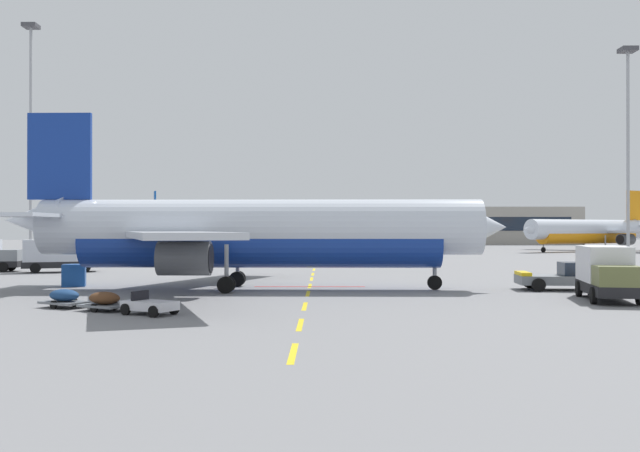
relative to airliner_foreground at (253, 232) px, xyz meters
name	(u,v)px	position (x,y,z in m)	size (l,w,h in m)	color
ground	(538,272)	(25.86, 20.41, -3.95)	(400.00, 400.00, 0.00)	slate
apron_paint_markings	(313,272)	(3.86, 19.61, -3.95)	(8.00, 98.02, 0.01)	yellow
airliner_foreground	(253,232)	(0.00, 0.00, 0.00)	(34.70, 34.63, 12.20)	silver
pushback_tug	(566,277)	(21.42, -0.32, -3.05)	(6.20, 3.56, 2.08)	slate
airliner_mid_left	(157,231)	(-25.84, 80.15, -0.14)	(32.23, 33.14, 11.78)	silver
airliner_far_center	(589,231)	(54.36, 82.28, -0.17)	(31.44, 29.63, 11.67)	silver
fuel_service_truck	(58,255)	(-20.80, 19.28, -2.30)	(7.40, 4.70, 3.14)	black
ground_power_truck	(606,272)	(21.45, -7.04, -2.30)	(3.60, 7.31, 3.14)	black
baggage_train	(105,301)	(-6.22, -12.65, -3.42)	(8.19, 5.55, 1.14)	silver
ground_crew_worker	(590,280)	(21.75, -3.78, -3.02)	(0.38, 0.60, 1.64)	#232328
uld_cargo_container	(74,275)	(-13.32, 2.71, -3.15)	(1.95, 1.92, 1.60)	#194C9E
apron_light_mast_near	(31,117)	(-32.13, 39.72, 14.34)	(1.80, 1.80, 30.08)	slate
apron_light_mast_far	(628,130)	(39.55, 31.60, 11.52)	(1.80, 1.80, 24.87)	slate
terminal_satellite	(406,226)	(27.94, 148.90, 1.10)	(91.51, 26.14, 11.67)	#9E998E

